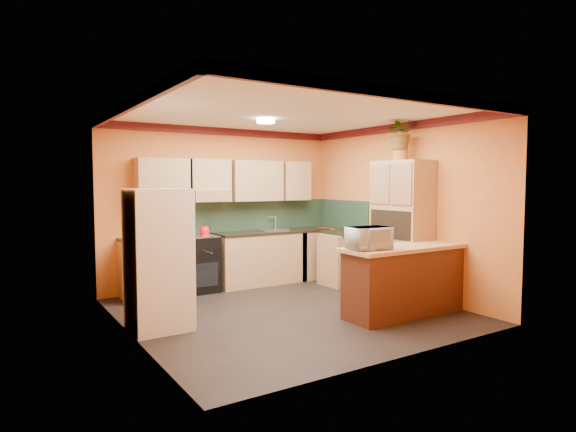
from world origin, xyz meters
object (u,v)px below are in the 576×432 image
object	(u,v)px
breakfast_bar	(406,282)
microwave	(369,238)
stove	(198,264)
pantry	(402,230)
fridge	(158,259)
base_cabinets_back	(233,261)

from	to	relation	value
breakfast_bar	microwave	distance (m)	0.92
breakfast_bar	microwave	bearing A→B (deg)	180.00
stove	pantry	xyz separation A→B (m)	(2.44, -2.10, 0.59)
stove	fridge	xyz separation A→B (m)	(-1.16, -1.65, 0.39)
base_cabinets_back	stove	bearing A→B (deg)	-180.00
fridge	breakfast_bar	xyz separation A→B (m)	(3.02, -1.12, -0.41)
pantry	microwave	world-z (taller)	pantry
base_cabinets_back	stove	xyz separation A→B (m)	(-0.62, -0.00, 0.02)
fridge	breakfast_bar	distance (m)	3.24
pantry	breakfast_bar	xyz separation A→B (m)	(-0.58, -0.66, -0.61)
pantry	stove	bearing A→B (deg)	139.26
pantry	microwave	bearing A→B (deg)	-152.15
base_cabinets_back	breakfast_bar	size ratio (longest dim) A/B	2.03
breakfast_bar	pantry	bearing A→B (deg)	48.65
base_cabinets_back	fridge	world-z (taller)	fridge
pantry	breakfast_bar	distance (m)	1.07
fridge	breakfast_bar	world-z (taller)	fridge
base_cabinets_back	breakfast_bar	xyz separation A→B (m)	(1.23, -2.77, 0.00)
base_cabinets_back	pantry	bearing A→B (deg)	-49.17
stove	fridge	distance (m)	2.05
base_cabinets_back	fridge	size ratio (longest dim) A/B	2.15
breakfast_bar	microwave	size ratio (longest dim) A/B	3.50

